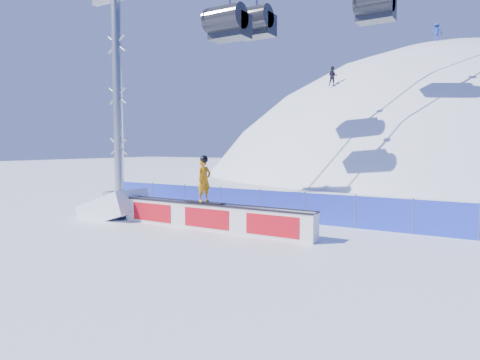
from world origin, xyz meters
The scene contains 7 objects.
ground centered at (0.00, 0.00, 0.00)m, with size 160.00×160.00×0.00m, color white.
snow_hill centered at (0.00, 42.00, -18.00)m, with size 64.00×64.00×64.00m.
safety_fence centered at (0.00, 4.50, 0.60)m, with size 22.05×0.05×1.30m.
rail_box centered at (-3.37, 1.47, 0.48)m, with size 8.11×0.63×0.97m.
snow_ramp centered at (-8.43, 1.51, 0.00)m, with size 2.62×1.75×0.98m, color white, non-canonical shape.
snowboarder centered at (-3.65, 1.47, 1.82)m, with size 1.65×0.66×1.72m.
distant_skiers centered at (2.86, 30.49, 11.07)m, with size 21.56×10.76×7.51m.
Camera 1 is at (5.53, -10.99, 3.02)m, focal length 32.00 mm.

